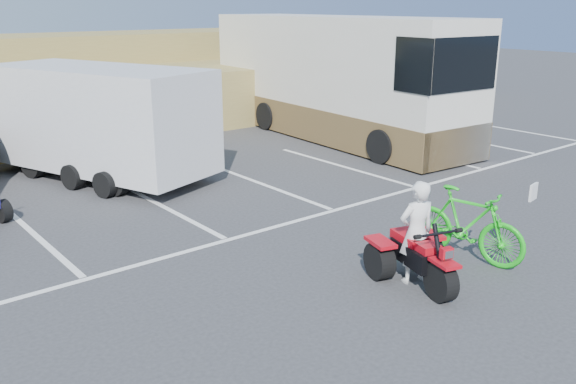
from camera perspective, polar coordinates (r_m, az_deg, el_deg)
ground at (r=9.63m, az=2.31°, el=-8.64°), size 100.00×100.00×0.00m
parking_stripes at (r=13.14m, az=-6.54°, el=-1.52°), size 28.00×5.16×0.01m
grass_embankment at (r=22.89m, az=-24.37°, el=8.71°), size 40.00×8.50×3.10m
red_trike_atv at (r=9.82m, az=12.12°, el=-8.50°), size 1.61×1.88×1.04m
rider at (r=9.61m, az=11.93°, el=-3.71°), size 0.69×0.55×1.65m
green_dirt_bike at (r=10.75m, az=16.33°, el=-2.91°), size 0.96×2.15×1.25m
cargo_trailer at (r=15.86m, az=-17.26°, el=6.57°), size 4.20×6.32×2.74m
rv_motorhome at (r=20.23m, az=4.33°, el=9.88°), size 3.41×10.69×3.78m
quad_atv_green at (r=15.17m, az=-16.53°, el=0.41°), size 1.74×2.03×1.13m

